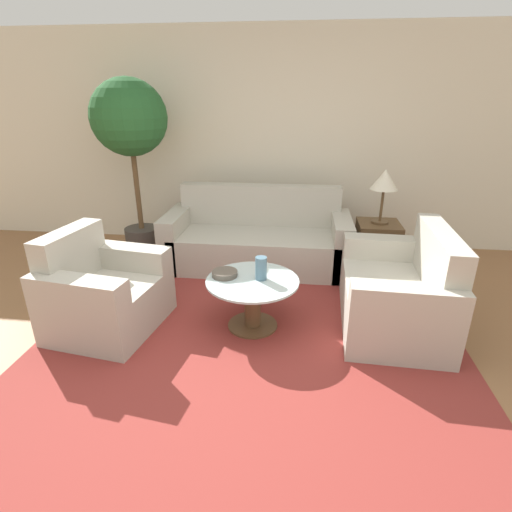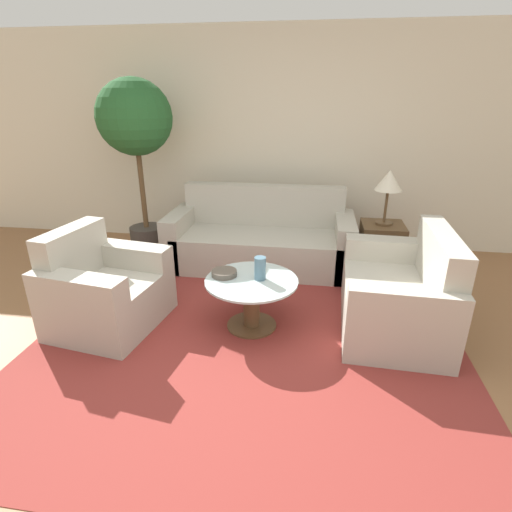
% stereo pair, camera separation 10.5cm
% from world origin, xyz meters
% --- Properties ---
extents(ground_plane, '(14.00, 14.00, 0.00)m').
position_xyz_m(ground_plane, '(0.00, 0.00, 0.00)').
color(ground_plane, '#8E603D').
extents(wall_back, '(10.00, 0.06, 2.60)m').
position_xyz_m(wall_back, '(0.00, 3.01, 1.30)').
color(wall_back, beige).
rests_on(wall_back, ground_plane).
extents(rug, '(3.40, 3.57, 0.01)m').
position_xyz_m(rug, '(0.10, 0.83, 0.00)').
color(rug, maroon).
rests_on(rug, ground_plane).
extents(sofa_main, '(2.06, 0.85, 0.87)m').
position_xyz_m(sofa_main, '(-0.01, 2.20, 0.28)').
color(sofa_main, '#B2AD9E').
rests_on(sofa_main, ground_plane).
extents(armchair, '(0.90, 0.99, 0.84)m').
position_xyz_m(armchair, '(-1.16, 0.71, 0.28)').
color(armchair, '#B2AD9E').
rests_on(armchair, ground_plane).
extents(loveseat, '(0.86, 1.27, 0.86)m').
position_xyz_m(loveseat, '(1.34, 1.01, 0.28)').
color(loveseat, '#B2AD9E').
rests_on(loveseat, ground_plane).
extents(coffee_table, '(0.77, 0.77, 0.44)m').
position_xyz_m(coffee_table, '(0.10, 0.83, 0.28)').
color(coffee_table, brown).
rests_on(coffee_table, ground_plane).
extents(side_table, '(0.45, 0.45, 0.54)m').
position_xyz_m(side_table, '(1.32, 2.20, 0.27)').
color(side_table, brown).
rests_on(side_table, ground_plane).
extents(table_lamp, '(0.29, 0.29, 0.58)m').
position_xyz_m(table_lamp, '(1.32, 2.20, 0.99)').
color(table_lamp, brown).
rests_on(table_lamp, side_table).
extents(potted_plant, '(0.84, 0.84, 2.03)m').
position_xyz_m(potted_plant, '(-1.46, 2.34, 1.48)').
color(potted_plant, '#3D3833').
rests_on(potted_plant, ground_plane).
extents(vase, '(0.09, 0.09, 0.19)m').
position_xyz_m(vase, '(0.16, 0.85, 0.54)').
color(vase, slate).
rests_on(vase, coffee_table).
extents(bowl, '(0.21, 0.21, 0.05)m').
position_xyz_m(bowl, '(-0.14, 0.88, 0.46)').
color(bowl, brown).
rests_on(bowl, coffee_table).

